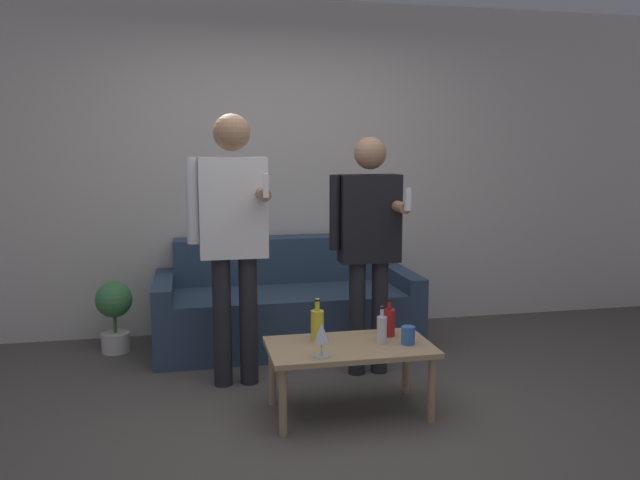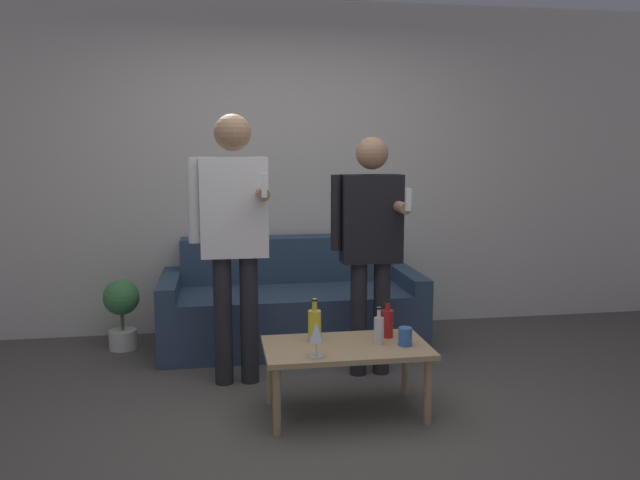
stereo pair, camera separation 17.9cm
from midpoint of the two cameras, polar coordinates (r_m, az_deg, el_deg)
name	(u,v)px [view 2 (the right image)]	position (r m, az deg, el deg)	size (l,w,h in m)	color
ground_plane	(320,433)	(3.50, 1.52, -17.27)	(16.00, 16.00, 0.00)	#514C47
wall_back	(280,169)	(5.20, -2.69, 6.53)	(8.00, 0.06, 2.70)	silver
couch	(291,306)	(4.91, -1.63, -6.04)	(1.98, 0.88, 0.81)	#334760
coffee_table	(346,353)	(3.62, 3.85, -10.31)	(0.94, 0.52, 0.41)	tan
bottle_orange	(379,330)	(3.61, 6.83, -8.14)	(0.06, 0.06, 0.22)	silver
bottle_green	(314,324)	(3.64, 0.91, -7.73)	(0.08, 0.08, 0.25)	yellow
bottle_dark	(387,322)	(3.75, 7.55, -7.48)	(0.07, 0.07, 0.22)	#B21E1E
wine_glass_near	(316,334)	(3.37, 1.18, -8.56)	(0.08, 0.08, 0.19)	silver
cup_on_table	(405,336)	(3.62, 9.22, -8.71)	(0.08, 0.08, 0.10)	#3366B2
person_standing_left	(234,227)	(3.95, -6.63, 1.19)	(0.50, 0.44, 1.73)	#232328
person_standing_right	(370,236)	(4.12, 5.87, 0.32)	(0.47, 0.41, 1.59)	#232328
potted_plant	(122,308)	(4.95, -16.69, -5.96)	(0.27, 0.27, 0.54)	silver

